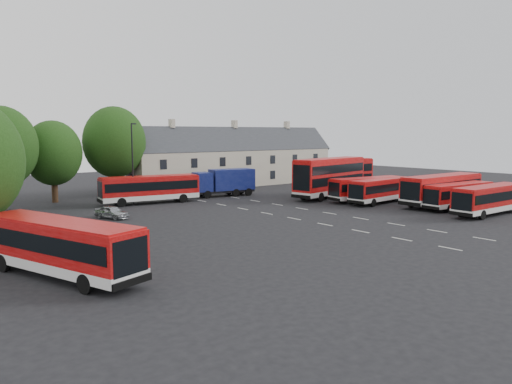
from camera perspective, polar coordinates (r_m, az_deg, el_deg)
ground at (r=46.46m, az=6.08°, el=-3.37°), size 140.00×140.00×0.00m
lane_markings at (r=49.60m, az=6.46°, el=-2.72°), size 5.15×33.80×0.01m
treeline at (r=52.75m, az=-26.42°, el=4.48°), size 29.92×32.59×12.01m
terrace_houses at (r=77.73m, az=-2.46°, el=3.62°), size 35.70×7.13×10.06m
bus_row_a at (r=54.81m, az=25.17°, el=-0.56°), size 10.48×2.74×2.94m
bus_row_b at (r=57.82m, az=22.15°, el=-0.17°), size 9.90×2.99×2.76m
bus_row_c at (r=59.93m, az=20.48°, el=0.52°), size 12.18×3.07×3.43m
bus_row_d at (r=59.88m, az=14.14°, el=0.40°), size 10.16×2.95×2.84m
bus_row_e at (r=61.03m, az=12.61°, el=0.56°), size 10.33×4.00×2.85m
bus_dd_south at (r=63.46m, az=8.43°, el=1.91°), size 12.43×4.69×4.98m
bus_dd_north at (r=66.57m, az=9.12°, el=1.99°), size 11.63×3.29×4.71m
bus_west at (r=30.42m, az=-21.58°, el=-5.45°), size 5.98×11.84×3.27m
bus_north at (r=58.93m, az=-12.05°, el=0.56°), size 11.56×4.42×3.19m
box_truck at (r=64.56m, az=-3.59°, el=1.25°), size 8.24×3.99×3.46m
silver_car at (r=49.66m, az=-16.17°, el=-2.21°), size 2.58×3.93×1.24m
lamppost at (r=58.18m, az=-13.92°, el=3.41°), size 0.64×0.30×9.25m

